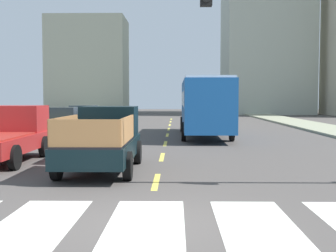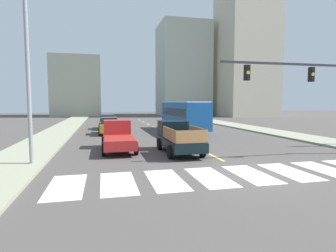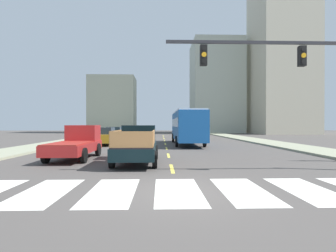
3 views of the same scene
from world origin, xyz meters
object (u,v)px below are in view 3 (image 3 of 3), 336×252
pickup_dark (77,143)px  city_bus (187,125)px  traffic_signal_gantry (331,71)px  pickup_stakebed (137,144)px  sedan_near_left (115,134)px  sedan_near_right (105,136)px

pickup_dark → city_bus: (7.66, 10.34, 1.03)m
city_bus → traffic_signal_gantry: bearing=-73.8°
traffic_signal_gantry → pickup_stakebed: bearing=158.2°
pickup_stakebed → sedan_near_left: bearing=101.0°
sedan_near_left → traffic_signal_gantry: size_ratio=0.42×
pickup_stakebed → sedan_near_left: pickup_stakebed is taller
city_bus → traffic_signal_gantry: (4.42, -15.39, 2.30)m
pickup_stakebed → city_bus: size_ratio=0.48×
pickup_stakebed → sedan_near_left: 17.57m
pickup_dark → city_bus: size_ratio=0.48×
sedan_near_left → pickup_dark: bearing=-87.1°
sedan_near_right → traffic_signal_gantry: size_ratio=0.42×
pickup_dark → city_bus: city_bus is taller
pickup_stakebed → traffic_signal_gantry: bearing=-24.5°
pickup_dark → sedan_near_left: bearing=89.3°
pickup_dark → sedan_near_left: (-0.45, 15.35, -0.06)m
pickup_stakebed → pickup_dark: (-3.72, 1.72, -0.02)m
pickup_stakebed → sedan_near_right: (-4.12, 11.39, -0.08)m
city_bus → sedan_near_right: bearing=-175.1°
traffic_signal_gantry → pickup_dark: bearing=157.3°
city_bus → sedan_near_right: city_bus is taller
pickup_dark → sedan_near_right: 9.69m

